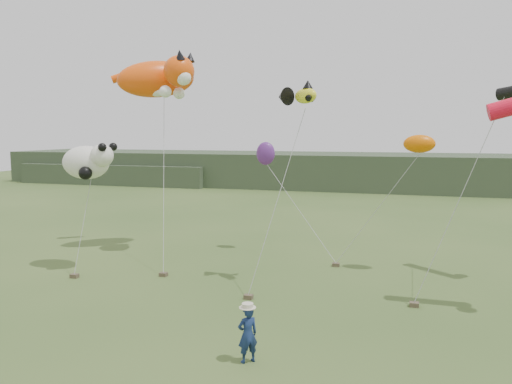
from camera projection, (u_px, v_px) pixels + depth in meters
ground at (240, 329)px, 16.62m from camera, size 120.00×120.00×0.00m
headland at (332, 171)px, 59.81m from camera, size 90.00×13.00×4.00m
festival_attendant at (248, 334)px, 14.16m from camera, size 0.71×0.69×1.65m
sandbag_anchors at (243, 282)px, 21.62m from camera, size 15.01×6.07×0.17m
cat_kite at (161, 78)px, 26.94m from camera, size 5.75×4.40×2.50m
fish_kite at (297, 96)px, 20.84m from camera, size 2.13×1.41×1.02m
panda_kite at (88, 162)px, 23.51m from camera, size 2.79×1.81×1.74m
misc_kites at (338, 149)px, 24.92m from camera, size 9.14×3.04×1.68m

